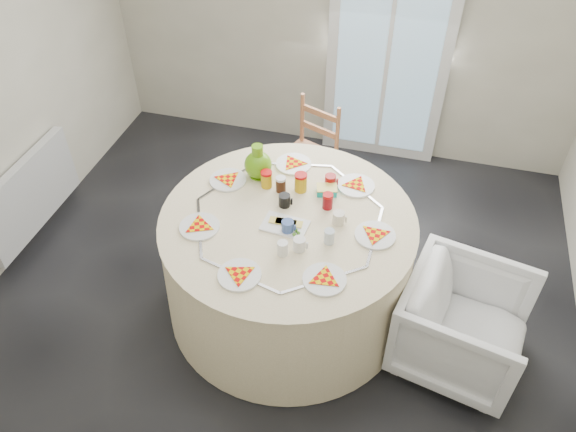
% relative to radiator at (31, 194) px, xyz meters
% --- Properties ---
extents(floor, '(4.00, 4.00, 0.00)m').
position_rel_radiator_xyz_m(floor, '(1.94, -0.20, -0.38)').
color(floor, black).
rests_on(floor, ground).
extents(wall_back, '(4.00, 0.02, 2.60)m').
position_rel_radiator_xyz_m(wall_back, '(1.94, 1.80, 0.92)').
color(wall_back, '#BCB5A3').
rests_on(wall_back, floor).
extents(glass_door, '(1.00, 0.08, 2.10)m').
position_rel_radiator_xyz_m(glass_door, '(2.34, 1.75, 0.67)').
color(glass_door, silver).
rests_on(glass_door, floor).
extents(radiator, '(0.07, 1.00, 0.55)m').
position_rel_radiator_xyz_m(radiator, '(0.00, 0.00, 0.00)').
color(radiator, silver).
rests_on(radiator, floor).
extents(table, '(1.60, 1.60, 0.81)m').
position_rel_radiator_xyz_m(table, '(2.02, -0.17, -0.01)').
color(table, '#F8E5B9').
rests_on(table, floor).
extents(wooden_chair, '(0.50, 0.49, 0.87)m').
position_rel_radiator_xyz_m(wooden_chair, '(1.88, 0.92, 0.09)').
color(wooden_chair, '#BE754F').
rests_on(wooden_chair, floor).
extents(armchair, '(0.79, 0.82, 0.72)m').
position_rel_radiator_xyz_m(armchair, '(3.14, -0.33, 0.01)').
color(armchair, white).
rests_on(armchair, floor).
extents(place_settings, '(1.65, 1.65, 0.02)m').
position_rel_radiator_xyz_m(place_settings, '(2.02, -0.17, 0.39)').
color(place_settings, white).
rests_on(place_settings, table).
extents(jar_cluster, '(0.52, 0.36, 0.14)m').
position_rel_radiator_xyz_m(jar_cluster, '(2.00, 0.04, 0.44)').
color(jar_cluster, '#AA7E27').
rests_on(jar_cluster, table).
extents(butter_tub, '(0.15, 0.12, 0.05)m').
position_rel_radiator_xyz_m(butter_tub, '(2.19, 0.12, 0.41)').
color(butter_tub, '#0BA59A').
rests_on(butter_tub, table).
extents(green_pitcher, '(0.21, 0.21, 0.23)m').
position_rel_radiator_xyz_m(green_pitcher, '(1.72, 0.17, 0.49)').
color(green_pitcher, '#56990E').
rests_on(green_pitcher, table).
extents(cheese_platter, '(0.28, 0.19, 0.03)m').
position_rel_radiator_xyz_m(cheese_platter, '(2.02, -0.24, 0.39)').
color(cheese_platter, silver).
rests_on(cheese_platter, table).
extents(mugs_glasses, '(0.66, 0.66, 0.10)m').
position_rel_radiator_xyz_m(mugs_glasses, '(2.14, -0.18, 0.43)').
color(mugs_glasses, gray).
rests_on(mugs_glasses, table).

